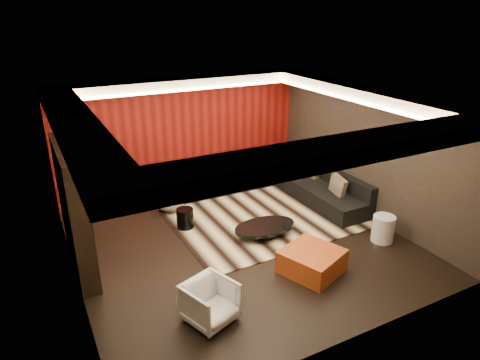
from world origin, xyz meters
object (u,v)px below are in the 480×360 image
drum_stool (185,218)px  armchair (210,302)px  coffee_table (265,230)px  orange_ottoman (312,261)px  white_side_table (383,229)px  sectional_sofa (268,182)px

drum_stool → armchair: bearing=-103.5°
coffee_table → orange_ottoman: orange_ottoman is taller
coffee_table → white_side_table: white_side_table is taller
coffee_table → drum_stool: bearing=141.2°
armchair → drum_stool: bearing=56.8°
drum_stool → armchair: (-0.67, -2.81, 0.09)m
coffee_table → white_side_table: size_ratio=2.41×
coffee_table → armchair: size_ratio=1.86×
drum_stool → white_side_table: bearing=-35.0°
coffee_table → orange_ottoman: bearing=-86.3°
drum_stool → armchair: armchair is taller
coffee_table → drum_stool: 1.66m
coffee_table → orange_ottoman: size_ratio=1.41×
drum_stool → sectional_sofa: sectional_sofa is taller
coffee_table → armchair: 2.66m
drum_stool → white_side_table: size_ratio=0.78×
sectional_sofa → white_side_table: bearing=-76.0°
drum_stool → orange_ottoman: drum_stool is taller
orange_ottoman → sectional_sofa: (1.08, 3.28, 0.06)m
white_side_table → armchair: (-3.91, -0.55, 0.05)m
orange_ottoman → armchair: (-2.06, -0.34, 0.11)m
white_side_table → orange_ottoman: white_side_table is taller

